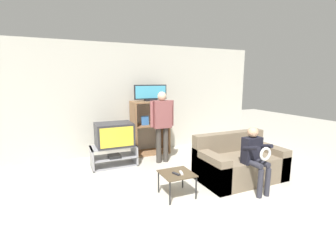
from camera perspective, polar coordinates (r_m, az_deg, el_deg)
The scene contains 12 objects.
ground_plane at distance 3.41m, azimuth 12.95°, elevation -20.86°, with size 18.00×18.00×0.00m, color beige.
wall_back at distance 6.05m, azimuth -6.79°, elevation 6.26°, with size 6.40×0.06×2.60m.
tv_stand at distance 5.22m, azimuth -12.57°, elevation -6.88°, with size 0.92×0.48×0.43m.
television_main at distance 5.13m, azimuth -12.51°, elevation -1.93°, with size 0.74×0.56×0.48m.
media_shelf at distance 5.88m, azimuth -4.23°, elevation -0.22°, with size 0.86×0.51×1.28m.
television_flat at distance 5.79m, azimuth -4.09°, elevation 7.64°, with size 0.80×0.20×0.38m.
snack_table at distance 3.80m, azimuth 2.08°, elevation -11.49°, with size 0.48×0.48×0.37m.
remote_control_black at distance 3.73m, azimuth 1.89°, elevation -11.13°, with size 0.04×0.14×0.02m, color #232328.
remote_control_white at distance 3.77m, azimuth 3.11°, elevation -10.90°, with size 0.04×0.14×0.02m, color silver.
couch at distance 4.63m, azimuth 16.25°, elevation -8.42°, with size 1.50×0.89×0.80m.
person_standing_adult at distance 5.16m, azimuth -1.40°, elevation 1.31°, with size 0.53×0.20×1.53m.
person_seated_child at distance 4.10m, azimuth 19.73°, elevation -6.21°, with size 0.33×0.43×1.05m.
Camera 1 is at (-1.81, -2.28, 1.78)m, focal length 26.00 mm.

